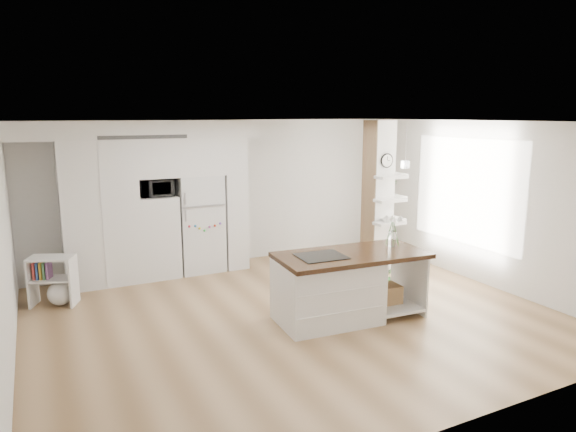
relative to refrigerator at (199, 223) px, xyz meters
name	(u,v)px	position (x,y,z in m)	size (l,w,h in m)	color
floor	(293,315)	(0.53, -2.68, -0.88)	(7.00, 6.00, 0.01)	tan
room	(293,185)	(0.53, -2.68, 0.98)	(7.04, 6.04, 2.72)	white
cabinet_wall	(145,192)	(-0.92, -0.01, 0.63)	(4.00, 0.71, 2.70)	white
refrigerator	(199,223)	(0.00, 0.00, 0.00)	(0.78, 0.69, 1.75)	silver
column	(384,198)	(2.90, -1.55, 0.48)	(0.69, 0.90, 2.70)	silver
window	(466,192)	(4.00, -2.38, 0.62)	(2.40, 2.40, 0.00)	white
pendant_light	(389,160)	(2.23, -2.53, 1.24)	(0.12, 0.12, 0.10)	white
kitchen_island	(336,286)	(0.97, -3.08, -0.39)	(2.13, 1.12, 1.50)	white
bookshelf	(55,284)	(-2.45, -0.75, -0.55)	(0.72, 0.58, 0.75)	white
floor_plant_a	(389,276)	(2.42, -2.38, -0.66)	(0.23, 0.19, 0.43)	#2D712F
floor_plant_b	(386,248)	(3.40, -1.00, -0.63)	(0.28, 0.28, 0.50)	#2D712F
microwave	(156,188)	(-0.75, -0.06, 0.69)	(0.54, 0.37, 0.30)	#2D2D2D
shelf_plant	(390,186)	(3.15, -1.38, 0.65)	(0.27, 0.23, 0.30)	#2D712F
decor_bowl	(388,220)	(2.82, -1.78, 0.13)	(0.22, 0.22, 0.05)	white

